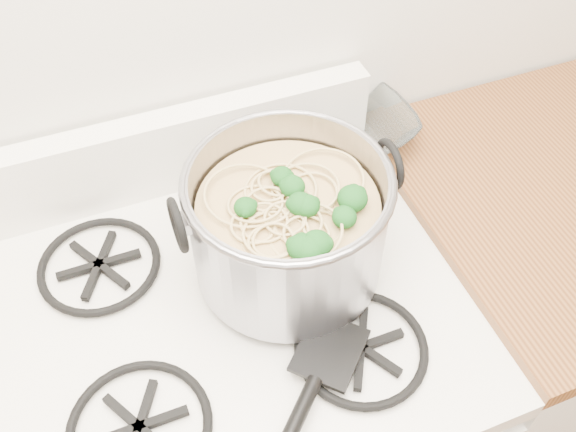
{
  "coord_description": "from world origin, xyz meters",
  "views": [
    {
      "loc": [
        -0.11,
        0.71,
        1.77
      ],
      "look_at": [
        0.12,
        1.29,
        1.04
      ],
      "focal_mm": 40.0,
      "sensor_mm": 36.0,
      "label": 1
    }
  ],
  "objects": [
    {
      "name": "glass_bowl",
      "position": [
        0.33,
        1.54,
        0.94
      ],
      "size": [
        0.12,
        0.12,
        0.03
      ],
      "primitive_type": "imported",
      "rotation": [
        0.0,
        0.0,
        0.18
      ],
      "color": "white",
      "rests_on": "gas_range"
    },
    {
      "name": "gas_range",
      "position": [
        0.0,
        1.26,
        0.44
      ],
      "size": [
        0.76,
        0.66,
        0.92
      ],
      "color": "white",
      "rests_on": "ground"
    },
    {
      "name": "stock_pot",
      "position": [
        0.12,
        1.29,
        1.02
      ],
      "size": [
        0.34,
        0.31,
        0.21
      ],
      "color": "gray",
      "rests_on": "gas_range"
    },
    {
      "name": "spatula",
      "position": [
        0.12,
        1.12,
        0.94
      ],
      "size": [
        0.42,
        0.42,
        0.02
      ],
      "primitive_type": null,
      "rotation": [
        0.0,
        0.0,
        -0.8
      ],
      "color": "black",
      "rests_on": "gas_range"
    }
  ]
}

